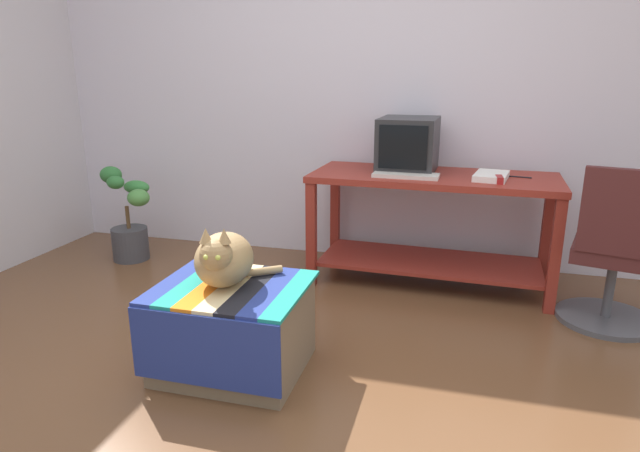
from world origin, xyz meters
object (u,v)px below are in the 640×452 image
object	(u,v)px
potted_plant	(129,223)
office_chair	(614,259)
tv_monitor	(408,145)
stapler	(499,180)
desk	(432,209)
book	(491,176)
keyboard	(406,175)
ottoman_with_blanket	(233,328)
cat	(224,259)

from	to	relation	value
potted_plant	office_chair	bearing A→B (deg)	-5.14
tv_monitor	stapler	bearing A→B (deg)	-23.52
desk	stapler	world-z (taller)	stapler
potted_plant	book	bearing A→B (deg)	1.26
keyboard	stapler	bearing A→B (deg)	-1.62
tv_monitor	keyboard	size ratio (longest dim) A/B	1.14
keyboard	office_chair	bearing A→B (deg)	-11.10
book	ottoman_with_blanket	size ratio (longest dim) A/B	0.44
desk	tv_monitor	world-z (taller)	tv_monitor
cat	potted_plant	bearing A→B (deg)	126.44
desk	tv_monitor	bearing A→B (deg)	152.70
book	office_chair	bearing A→B (deg)	-18.68
keyboard	cat	bearing A→B (deg)	-116.84
office_chair	ottoman_with_blanket	bearing A→B (deg)	42.52
cat	potted_plant	xyz separation A→B (m)	(-1.34, 1.24, -0.27)
tv_monitor	keyboard	bearing A→B (deg)	-83.09
keyboard	potted_plant	bearing A→B (deg)	-178.88
desk	cat	size ratio (longest dim) A/B	3.72
desk	book	xyz separation A→B (m)	(0.34, -0.06, 0.25)
tv_monitor	cat	distance (m)	1.63
keyboard	cat	world-z (taller)	keyboard
ottoman_with_blanket	tv_monitor	bearing A→B (deg)	67.21
desk	tv_monitor	xyz separation A→B (m)	(-0.18, 0.10, 0.39)
ottoman_with_blanket	potted_plant	size ratio (longest dim) A/B	0.97
tv_monitor	stapler	distance (m)	0.64
keyboard	ottoman_with_blanket	world-z (taller)	keyboard
keyboard	book	distance (m)	0.51
cat	office_chair	distance (m)	2.06
keyboard	ottoman_with_blanket	size ratio (longest dim) A/B	0.60
tv_monitor	office_chair	bearing A→B (deg)	-21.03
tv_monitor	book	size ratio (longest dim) A/B	1.53
stapler	cat	bearing A→B (deg)	-139.37
desk	office_chair	bearing A→B (deg)	-19.81
office_chair	cat	bearing A→B (deg)	42.05
desk	potted_plant	world-z (taller)	desk
ottoman_with_blanket	stapler	xyz separation A→B (m)	(1.18, 1.19, 0.53)
potted_plant	office_chair	distance (m)	3.17
book	cat	bearing A→B (deg)	-123.13
keyboard	tv_monitor	bearing A→B (deg)	96.47
cat	stapler	size ratio (longest dim) A/B	3.79
book	office_chair	size ratio (longest dim) A/B	0.33
book	ottoman_with_blanket	bearing A→B (deg)	-122.33
desk	cat	xyz separation A→B (m)	(-0.82, -1.35, 0.05)
ottoman_with_blanket	office_chair	size ratio (longest dim) A/B	0.75
keyboard	office_chair	distance (m)	1.23
potted_plant	stapler	bearing A→B (deg)	-1.20
desk	book	bearing A→B (deg)	-7.90
tv_monitor	book	distance (m)	0.57
cat	stapler	bearing A→B (deg)	33.51
cat	stapler	world-z (taller)	stapler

